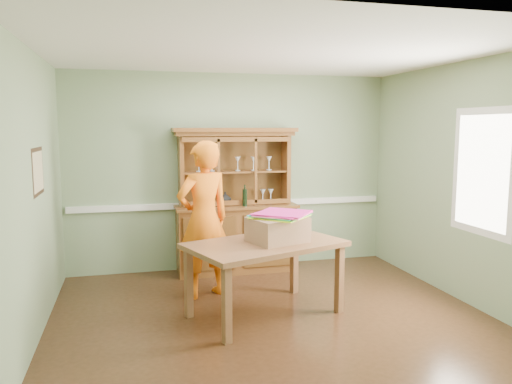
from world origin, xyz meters
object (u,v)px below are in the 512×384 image
object	(u,v)px
dining_table	(265,251)
person	(204,219)
china_hutch	(236,221)
cardboard_box	(278,230)

from	to	relation	value
dining_table	person	distance (m)	0.95
person	china_hutch	bearing A→B (deg)	-141.34
dining_table	person	size ratio (longest dim) A/B	0.98
china_hutch	dining_table	world-z (taller)	china_hutch
cardboard_box	person	xyz separation A→B (m)	(-0.66, 0.77, 0.00)
cardboard_box	person	distance (m)	1.01
cardboard_box	person	world-z (taller)	person
dining_table	china_hutch	bearing A→B (deg)	68.66
china_hutch	dining_table	distance (m)	1.69
china_hutch	dining_table	bearing A→B (deg)	-91.51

